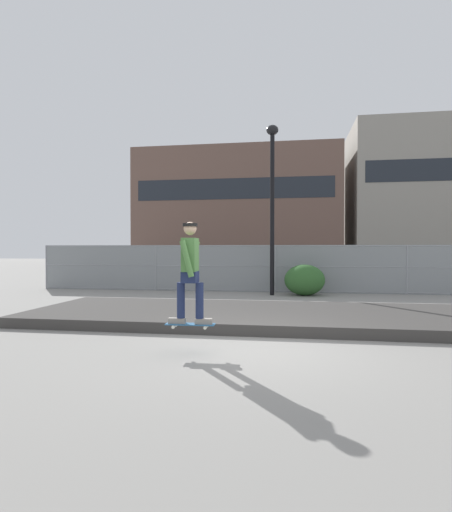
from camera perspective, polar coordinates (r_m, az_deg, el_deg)
ground_plane at (r=7.20m, az=3.80°, el=-12.63°), size 120.00×120.00×0.00m
gravel_berm at (r=9.94m, az=5.32°, el=-8.16°), size 11.14×3.84×0.23m
skateboard at (r=6.80m, az=-4.96°, el=-9.41°), size 0.81×0.23×0.07m
skater at (r=6.70m, az=-4.98°, el=-1.48°), size 0.72×0.59×1.65m
chain_fence at (r=16.25m, az=6.82°, el=-1.72°), size 19.58×0.06×1.85m
street_lamp at (r=15.38m, az=6.40°, el=9.27°), size 0.44×0.44×6.22m
parked_car_near at (r=20.67m, az=-5.80°, el=-1.41°), size 4.42×1.98×1.66m
parked_car_mid at (r=19.73m, az=9.76°, el=-1.53°), size 4.40×1.96×1.66m
parked_car_far at (r=20.63m, az=25.88°, el=-1.50°), size 4.53×2.21×1.66m
library_building at (r=56.32m, az=1.90°, el=6.59°), size 25.91×13.01×14.43m
office_block at (r=59.36m, az=27.01°, el=7.43°), size 21.44×14.27×16.96m
shrub_left at (r=15.33m, az=10.79°, el=-3.27°), size 1.46×1.20×1.13m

